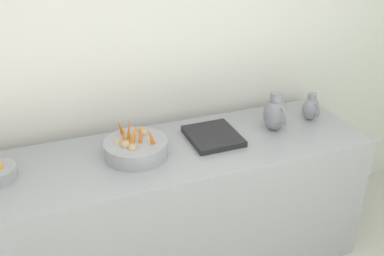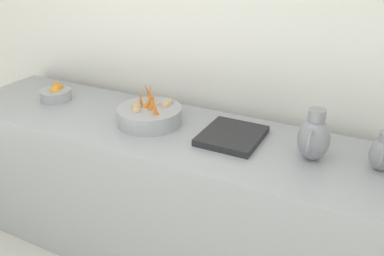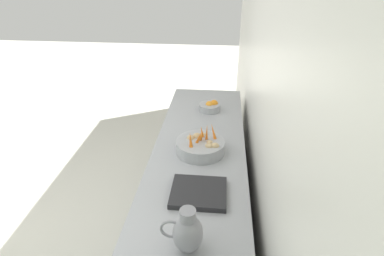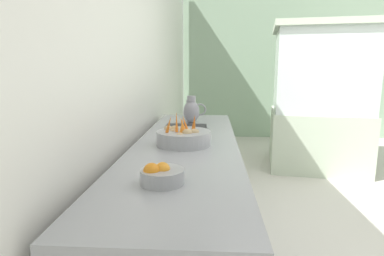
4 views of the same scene
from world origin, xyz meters
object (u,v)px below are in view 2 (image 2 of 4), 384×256
(vegetable_colander, at_px, (150,115))
(orange_bowl, at_px, (56,94))
(metal_pitcher_tall, at_px, (314,137))
(metal_pitcher_short, at_px, (382,153))

(vegetable_colander, xyz_separation_m, orange_bowl, (-0.04, -0.74, -0.01))
(vegetable_colander, xyz_separation_m, metal_pitcher_tall, (-0.00, 0.90, 0.06))
(vegetable_colander, distance_m, metal_pitcher_tall, 0.91)
(orange_bowl, relative_size, metal_pitcher_short, 1.05)
(vegetable_colander, bearing_deg, metal_pitcher_short, 92.07)
(metal_pitcher_short, bearing_deg, vegetable_colander, -87.93)
(metal_pitcher_tall, height_order, metal_pitcher_short, metal_pitcher_tall)
(vegetable_colander, height_order, metal_pitcher_short, vegetable_colander)
(vegetable_colander, bearing_deg, metal_pitcher_tall, 90.13)
(metal_pitcher_short, bearing_deg, metal_pitcher_tall, -82.06)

